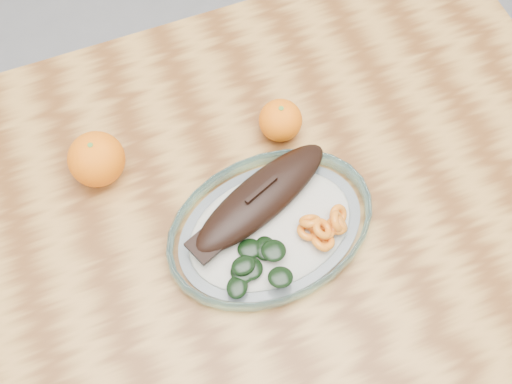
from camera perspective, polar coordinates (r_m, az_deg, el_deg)
ground at (r=1.69m, az=-1.10°, el=-12.82°), size 3.00×3.00×0.00m
dining_table at (r=1.07m, az=-1.70°, el=-4.37°), size 1.20×0.80×0.75m
plated_meal at (r=0.95m, az=1.28°, el=-2.95°), size 0.63×0.63×0.08m
orange_left at (r=1.00m, az=-13.99°, el=2.85°), size 0.09×0.09×0.09m
orange_right at (r=1.02m, az=2.19°, el=6.39°), size 0.07×0.07×0.07m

